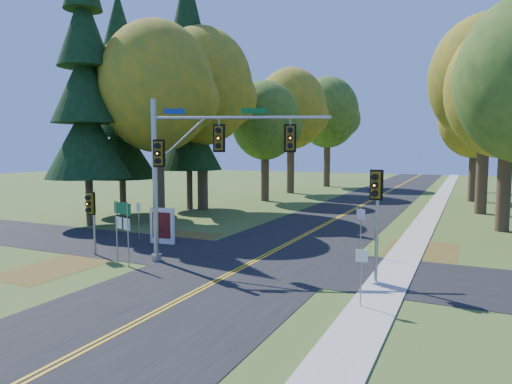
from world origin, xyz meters
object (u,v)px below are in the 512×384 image
at_px(east_signal_pole, 376,198).
at_px(info_kiosk, 162,226).
at_px(traffic_mast, 198,158).
at_px(route_sign_cluster, 122,220).

xyz_separation_m(east_signal_pole, info_kiosk, (-12.02, 2.64, -2.39)).
distance_m(traffic_mast, info_kiosk, 6.09).
bearing_deg(route_sign_cluster, traffic_mast, 51.40).
xyz_separation_m(traffic_mast, route_sign_cluster, (-2.85, -1.88, -2.76)).
bearing_deg(east_signal_pole, traffic_mast, -174.94).
bearing_deg(east_signal_pole, route_sign_cluster, -164.94).
distance_m(route_sign_cluster, info_kiosk, 4.70).
bearing_deg(info_kiosk, route_sign_cluster, -81.98).
height_order(route_sign_cluster, info_kiosk, route_sign_cluster).
height_order(traffic_mast, east_signal_pole, traffic_mast).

